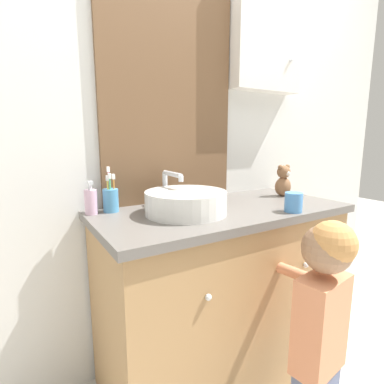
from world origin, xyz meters
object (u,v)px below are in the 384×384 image
at_px(teddy_bear, 283,181).
at_px(drinking_cup, 293,202).
at_px(sink_basin, 186,202).
at_px(toothbrush_holder, 111,199).
at_px(soap_dispenser, 91,201).
at_px(child_figure, 321,318).

xyz_separation_m(teddy_bear, drinking_cup, (-0.24, -0.27, -0.04)).
relative_size(sink_basin, toothbrush_holder, 2.04).
bearing_deg(toothbrush_holder, drinking_cup, -31.44).
xyz_separation_m(soap_dispenser, teddy_bear, (0.99, -0.14, 0.03)).
bearing_deg(soap_dispenser, sink_basin, -29.39).
height_order(sink_basin, soap_dispenser, sink_basin).
distance_m(sink_basin, toothbrush_holder, 0.33).
bearing_deg(sink_basin, teddy_bear, 4.86).
bearing_deg(soap_dispenser, drinking_cup, -28.53).
distance_m(soap_dispenser, child_figure, 0.99).
bearing_deg(drinking_cup, toothbrush_holder, 148.56).
bearing_deg(child_figure, sink_basin, 119.17).
bearing_deg(sink_basin, soap_dispenser, 150.61).
relative_size(child_figure, drinking_cup, 10.68).
bearing_deg(sink_basin, drinking_cup, -27.80).
distance_m(child_figure, teddy_bear, 0.77).
bearing_deg(toothbrush_holder, sink_basin, -36.65).
xyz_separation_m(sink_basin, teddy_bear, (0.65, 0.06, 0.03)).
distance_m(toothbrush_holder, child_figure, 0.94).
relative_size(child_figure, teddy_bear, 5.21).
relative_size(sink_basin, child_figure, 0.44).
xyz_separation_m(sink_basin, toothbrush_holder, (-0.26, 0.19, 0.00)).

